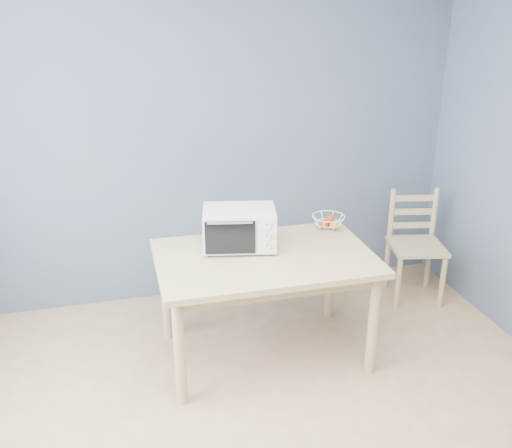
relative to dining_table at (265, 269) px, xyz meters
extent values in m
cube|color=slate|center=(-0.20, 1.02, 0.65)|extent=(4.00, 0.01, 2.60)
cube|color=tan|center=(0.00, 0.00, 0.08)|extent=(1.40, 0.90, 0.04)
cylinder|color=tan|center=(-0.62, -0.37, -0.29)|extent=(0.07, 0.07, 0.71)
cylinder|color=tan|center=(0.62, -0.37, -0.29)|extent=(0.07, 0.07, 0.71)
cylinder|color=tan|center=(-0.62, 0.37, -0.29)|extent=(0.07, 0.07, 0.71)
cylinder|color=tan|center=(0.62, 0.37, -0.29)|extent=(0.07, 0.07, 0.71)
cube|color=silver|center=(-0.13, 0.16, 0.25)|extent=(0.52, 0.40, 0.26)
cube|color=black|center=(-0.19, 0.17, 0.24)|extent=(0.35, 0.33, 0.20)
cube|color=black|center=(-0.23, 0.01, 0.24)|extent=(0.31, 0.07, 0.22)
cylinder|color=silver|center=(-0.23, -0.01, 0.35)|extent=(0.28, 0.07, 0.01)
cube|color=silver|center=(0.00, -0.03, 0.25)|extent=(0.13, 0.03, 0.24)
cylinder|color=black|center=(-0.35, 0.08, 0.11)|extent=(0.03, 0.03, 0.02)
cylinder|color=black|center=(0.04, 0.00, 0.11)|extent=(0.03, 0.03, 0.02)
cylinder|color=black|center=(-0.30, 0.31, 0.11)|extent=(0.03, 0.03, 0.02)
cylinder|color=black|center=(0.09, 0.23, 0.11)|extent=(0.03, 0.03, 0.02)
cylinder|color=silver|center=(0.00, -0.04, 0.32)|extent=(0.05, 0.03, 0.05)
cylinder|color=silver|center=(0.00, -0.04, 0.25)|extent=(0.05, 0.03, 0.05)
cylinder|color=silver|center=(0.00, -0.04, 0.17)|extent=(0.05, 0.03, 0.05)
torus|color=white|center=(0.55, 0.30, 0.21)|extent=(0.26, 0.26, 0.01)
torus|color=white|center=(0.55, 0.30, 0.16)|extent=(0.20, 0.20, 0.01)
torus|color=white|center=(0.55, 0.30, 0.11)|extent=(0.12, 0.12, 0.01)
sphere|color=#A93316|center=(0.52, 0.31, 0.14)|extent=(0.07, 0.07, 0.07)
sphere|color=orange|center=(0.59, 0.28, 0.14)|extent=(0.07, 0.07, 0.07)
sphere|color=#CB844F|center=(0.55, 0.35, 0.14)|extent=(0.07, 0.07, 0.07)
sphere|color=#A93316|center=(0.56, 0.30, 0.19)|extent=(0.07, 0.07, 0.07)
cube|color=tan|center=(1.39, 0.47, -0.19)|extent=(0.49, 0.49, 0.03)
cylinder|color=tan|center=(1.18, 0.34, -0.43)|extent=(0.04, 0.04, 0.44)
cylinder|color=tan|center=(1.52, 0.26, -0.43)|extent=(0.04, 0.04, 0.44)
cylinder|color=tan|center=(1.25, 0.68, -0.43)|extent=(0.04, 0.04, 0.44)
cylinder|color=tan|center=(1.60, 0.61, -0.43)|extent=(0.04, 0.04, 0.44)
cylinder|color=tan|center=(1.25, 0.68, 0.01)|extent=(0.04, 0.04, 0.44)
cylinder|color=tan|center=(1.60, 0.61, 0.01)|extent=(0.04, 0.04, 0.44)
cube|color=tan|center=(1.43, 0.64, -0.08)|extent=(0.35, 0.09, 0.05)
cube|color=tan|center=(1.43, 0.64, 0.04)|extent=(0.35, 0.09, 0.05)
cube|color=tan|center=(1.43, 0.64, 0.15)|extent=(0.35, 0.09, 0.05)
camera|label=1|loc=(-0.89, -3.23, 1.66)|focal=40.00mm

